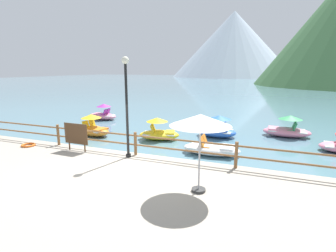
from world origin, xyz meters
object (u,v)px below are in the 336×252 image
object	(u,v)px
pedal_boat_3	(93,128)
pedal_boat_4	(287,130)
sign_board	(76,134)
life_ring	(28,145)
pedal_boat_6	(103,114)
lamp_post	(126,98)
pedal_boat_0	(212,149)
beach_umbrella	(200,121)
pedal_boat_2	(159,132)
pedal_boat_5	(217,129)

from	to	relation	value
pedal_boat_3	pedal_boat_4	distance (m)	11.20
sign_board	life_ring	size ratio (longest dim) A/B	1.95
life_ring	pedal_boat_4	bearing A→B (deg)	34.99
pedal_boat_6	pedal_boat_3	bearing A→B (deg)	-61.73
pedal_boat_3	pedal_boat_6	size ratio (longest dim) A/B	1.08
lamp_post	pedal_boat_0	world-z (taller)	lamp_post
beach_umbrella	pedal_boat_2	bearing A→B (deg)	122.04
pedal_boat_0	pedal_boat_6	size ratio (longest dim) A/B	1.19
pedal_boat_2	pedal_boat_6	world-z (taller)	pedal_boat_2
pedal_boat_2	pedal_boat_0	bearing A→B (deg)	-25.07
pedal_boat_3	pedal_boat_5	xyz separation A→B (m)	(6.78, 2.35, 0.01)
lamp_post	pedal_boat_4	bearing A→B (deg)	50.63
life_ring	pedal_boat_4	xyz separation A→B (m)	(11.12, 7.78, -0.04)
pedal_boat_0	pedal_boat_3	distance (m)	7.23
pedal_boat_3	lamp_post	bearing A→B (deg)	-39.57
sign_board	pedal_boat_2	world-z (taller)	sign_board
sign_board	pedal_boat_4	xyz separation A→B (m)	(8.57, 7.56, -0.73)
sign_board	pedal_boat_3	bearing A→B (deg)	117.76
sign_board	pedal_boat_3	world-z (taller)	sign_board
lamp_post	pedal_boat_4	size ratio (longest dim) A/B	1.49
lamp_post	sign_board	xyz separation A→B (m)	(-2.44, -0.09, -1.62)
beach_umbrella	pedal_boat_5	size ratio (longest dim) A/B	1.01
pedal_boat_0	pedal_boat_2	bearing A→B (deg)	154.93
pedal_boat_4	pedal_boat_5	distance (m)	4.03
beach_umbrella	pedal_boat_5	xyz separation A→B (m)	(-0.97, 7.88, -2.02)
lamp_post	pedal_boat_2	xyz separation A→B (m)	(-0.48, 4.22, -2.34)
pedal_boat_2	pedal_boat_5	xyz separation A→B (m)	(2.86, 1.76, 0.02)
pedal_boat_4	pedal_boat_5	xyz separation A→B (m)	(-3.75, -1.49, 0.03)
pedal_boat_4	pedal_boat_5	bearing A→B (deg)	-158.32
pedal_boat_4	pedal_boat_6	xyz separation A→B (m)	(-12.88, 0.54, -0.00)
pedal_boat_2	pedal_boat_4	bearing A→B (deg)	26.20
lamp_post	pedal_boat_5	size ratio (longest dim) A/B	1.75
pedal_boat_5	beach_umbrella	bearing A→B (deg)	-82.97
life_ring	pedal_boat_6	world-z (taller)	pedal_boat_6
beach_umbrella	life_ring	size ratio (longest dim) A/B	3.67
pedal_boat_3	pedal_boat_4	xyz separation A→B (m)	(10.52, 3.84, -0.02)
life_ring	pedal_boat_2	bearing A→B (deg)	45.12
beach_umbrella	lamp_post	bearing A→B (deg)	150.48
beach_umbrella	pedal_boat_4	size ratio (longest dim) A/B	0.86
beach_umbrella	pedal_boat_0	distance (m)	5.13
pedal_boat_2	pedal_boat_6	bearing A→B (deg)	148.88
sign_board	pedal_boat_5	bearing A→B (deg)	51.54
pedal_boat_0	pedal_boat_6	world-z (taller)	pedal_boat_6
beach_umbrella	sign_board	bearing A→B (deg)	162.62
lamp_post	sign_board	distance (m)	2.92
beach_umbrella	pedal_boat_0	bearing A→B (deg)	97.19
pedal_boat_6	life_ring	bearing A→B (deg)	-78.06
pedal_boat_5	pedal_boat_6	bearing A→B (deg)	167.50
pedal_boat_0	pedal_boat_6	distance (m)	10.90
sign_board	pedal_boat_5	distance (m)	7.78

